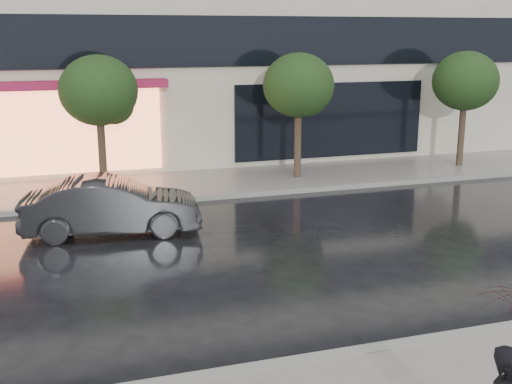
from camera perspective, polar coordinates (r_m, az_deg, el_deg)
name	(u,v)px	position (r m, az deg, el deg)	size (l,w,h in m)	color
ground	(350,326)	(10.60, 8.36, -11.67)	(120.00, 120.00, 0.00)	black
sidewalk_far	(203,183)	(19.80, -4.70, 0.77)	(60.00, 3.50, 0.12)	slate
curb_near	(380,350)	(9.78, 11.01, -13.64)	(60.00, 0.25, 0.14)	gray
curb_far	(218,196)	(18.14, -3.44, -0.40)	(60.00, 0.25, 0.14)	gray
tree_mid_west	(101,93)	(18.69, -13.63, 8.55)	(2.20, 2.20, 3.99)	#33261C
tree_mid_east	(300,88)	(20.05, 3.94, 9.24)	(2.20, 2.20, 3.99)	#33261C
tree_far_east	(466,83)	(22.95, 18.19, 9.18)	(2.20, 2.20, 3.99)	#33261C
parked_car	(112,206)	(15.18, -12.71, -1.25)	(1.41, 4.05, 1.34)	black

